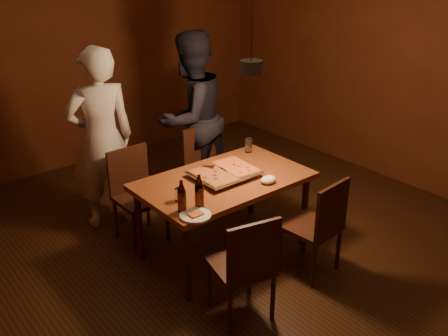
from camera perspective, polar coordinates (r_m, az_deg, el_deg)
room_shell at (r=4.10m, az=2.99°, el=6.70°), size 6.00×6.00×6.00m
dining_table at (r=4.42m, az=-0.00°, el=-2.06°), size 1.50×0.90×0.75m
chair_far_left at (r=4.81m, az=-10.17°, el=-2.02°), size 0.42×0.42×0.49m
chair_far_right at (r=5.28m, az=-2.10°, el=0.80°), size 0.42×0.42×0.49m
chair_near_left at (r=3.68m, az=2.59°, el=-10.45°), size 0.50×0.50×0.49m
chair_near_right at (r=4.25m, az=10.92°, el=-5.79°), size 0.46×0.46×0.49m
pizza_tray at (r=4.40m, az=0.05°, el=-0.76°), size 0.59×0.50×0.05m
pizza_meat at (r=4.31m, az=-1.22°, el=-0.84°), size 0.29×0.43×0.02m
pizza_cheese at (r=4.48m, az=1.36°, el=0.18°), size 0.30×0.44×0.02m
spatula at (r=4.40m, az=-0.37°, el=-0.22°), size 0.18×0.26×0.04m
beer_bottle_a at (r=3.81m, az=-4.86°, el=-3.23°), size 0.07×0.07×0.26m
beer_bottle_b at (r=3.85m, az=-2.85°, el=-2.68°), size 0.07×0.07×0.27m
water_glass_left at (r=4.00m, az=-5.18°, el=-3.05°), size 0.07×0.07×0.11m
water_glass_right at (r=4.93m, az=2.83°, el=2.61°), size 0.07×0.07×0.14m
plate_slice at (r=3.79m, az=-3.29°, el=-5.42°), size 0.24×0.24×0.03m
napkin at (r=4.31m, az=5.08°, el=-1.33°), size 0.15×0.11×0.06m
diner_white at (r=4.99m, az=-13.82°, el=3.22°), size 0.73×0.54×1.81m
diner_dark at (r=5.40m, az=-3.77°, el=5.72°), size 1.03×0.87×1.85m
pendant_lamp at (r=4.01m, az=3.10°, el=11.63°), size 0.18×0.18×1.10m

